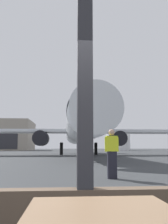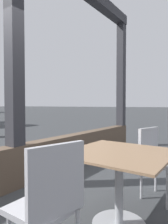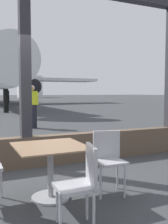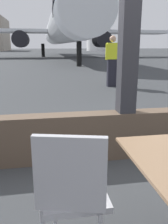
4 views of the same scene
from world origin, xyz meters
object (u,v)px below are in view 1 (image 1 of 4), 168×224
Objects in this scene: distant_hangar at (3,136)px; fuel_storage_tank at (118,140)px; airplane at (80,129)px; ground_crew_worker at (112,153)px.

distant_hangar is 37.81m from fuel_storage_tank.
fuel_storage_tank is at bearing 71.17° from airplane.
airplane reaches higher than fuel_storage_tank.
distant_hangar is at bearing 170.45° from fuel_storage_tank.
fuel_storage_tank is (37.25, -6.26, -1.61)m from distant_hangar.
ground_crew_worker is (-0.18, -23.21, -2.57)m from airplane.
distant_hangar is (-22.39, 72.54, 3.87)m from ground_crew_worker.
airplane is at bearing -65.43° from distant_hangar.
distant_hangar is at bearing 114.57° from airplane.
airplane is 1.90× the size of distant_hangar.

